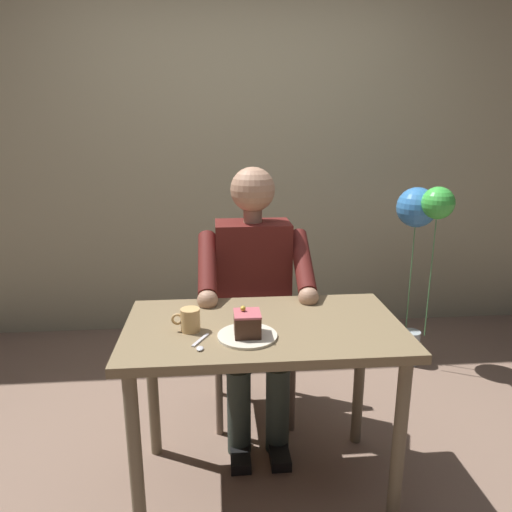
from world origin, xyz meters
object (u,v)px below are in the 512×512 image
Objects in this scene: balloon_display at (422,225)px; dining_table at (264,348)px; chair at (251,318)px; cake_slice at (247,323)px; coffee_cup at (190,319)px; seated_person at (254,297)px; dessert_spoon at (200,344)px.

dining_table is at bearing 43.41° from balloon_display.
cake_slice is (0.07, 0.72, 0.29)m from chair.
chair is at bearing -113.51° from coffee_cup.
coffee_cup is at bearing 37.70° from balloon_display.
chair is (0.00, -0.62, -0.13)m from dining_table.
seated_person is at bearing 27.76° from balloon_display.
seated_person is 12.08× the size of coffee_cup.
balloon_display is (-1.07, -1.01, 0.27)m from dining_table.
cake_slice is (0.07, 0.11, 0.16)m from dining_table.
dessert_spoon is at bearing 41.86° from balloon_display.
balloon_display is (-1.31, -1.17, 0.16)m from dessert_spoon.
dessert_spoon is 1.76m from balloon_display.
balloon_display reaches higher than cake_slice.
seated_person is 0.57m from coffee_cup.
dining_table is at bearing 90.00° from seated_person.
chair is at bearing -107.26° from dessert_spoon.
balloon_display is at bearing -136.59° from dining_table.
dessert_spoon is at bearing 17.93° from cake_slice.
dessert_spoon is at bearing 107.41° from coffee_cup.
dining_table is 7.74× the size of dessert_spoon.
dessert_spoon is at bearing 68.36° from seated_person.
chair is 0.78m from cake_slice.
cake_slice reaches higher than dining_table.
coffee_cup reaches higher than dining_table.
dining_table is 1.49m from balloon_display.
seated_person is (0.00, -0.45, 0.05)m from dining_table.
balloon_display is (-1.07, -0.56, 0.22)m from seated_person.
coffee_cup is 0.14m from dessert_spoon.
cake_slice is at bearing -162.07° from dessert_spoon.
seated_person is (0.00, 0.17, 0.18)m from chair.
balloon_display is at bearing -159.82° from chair.
seated_person reaches higher than cake_slice.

